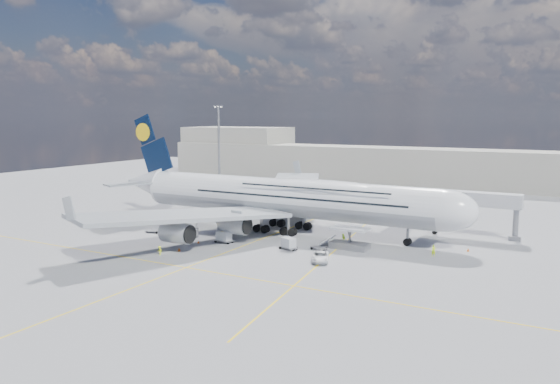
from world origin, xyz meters
The scene contains 32 objects.
ground centered at (0.00, 0.00, 0.00)m, with size 300.00×300.00×0.00m, color gray.
taxi_line_main centered at (0.00, 0.00, 0.01)m, with size 0.25×220.00×0.01m, color yellow.
taxi_line_cross centered at (0.00, -20.00, 0.01)m, with size 120.00×0.25×0.01m, color yellow.
taxi_line_diag centered at (14.00, 10.00, 0.01)m, with size 0.25×100.00×0.01m, color yellow.
airliner centered at (0.26, 10.00, 6.87)m, with size 77.26×79.15×23.71m.
jet_bridge centered at (29.81, 20.94, 6.85)m, with size 18.80×12.10×8.50m.
cargo_loader centered at (16.82, 2.89, 1.25)m, with size 8.53×3.20×3.67m.
light_mast centered at (-40.00, 45.00, 13.21)m, with size 3.00×0.70×25.50m.
terminal centered at (0.00, 95.00, 6.00)m, with size 180.00×16.00×12.00m, color #B2AD9E.
hangar centered at (-70.00, 100.00, 9.00)m, with size 40.00×22.00×18.00m, color #B2AD9E.
tree_line centered at (40.00, 140.00, 4.00)m, with size 160.00×6.00×8.00m, color #193814.
dolly_row_a centered at (-21.20, -3.49, 0.35)m, with size 3.47×2.54×0.46m.
dolly_row_b centered at (-18.00, 1.13, 1.11)m, with size 3.60×2.54×2.06m.
dolly_row_c centered at (-4.37, -3.88, 1.15)m, with size 3.52×2.07×2.14m.
dolly_back centered at (-16.44, 1.97, 0.96)m, with size 3.20×2.58×1.79m.
dolly_nose_far centered at (12.73, -0.36, 0.31)m, with size 3.11×2.39×0.40m.
dolly_nose_near centered at (8.10, -2.66, 1.08)m, with size 3.57×2.77×2.01m.
baggage_tug centered at (-12.73, -3.17, 0.85)m, with size 3.08×1.48×1.92m.
catering_truck_inner centered at (-13.88, 35.26, 1.70)m, with size 6.39×3.57×3.59m.
catering_truck_outer centered at (-19.28, 43.66, 1.90)m, with size 7.31×4.22×4.09m.
service_van centered at (16.11, -7.02, 0.75)m, with size 2.50×5.42×1.51m, color white.
crew_nose centered at (30.82, 4.64, 0.94)m, with size 0.68×0.45×1.88m, color #D0F619.
crew_loader centered at (14.43, 6.16, 0.86)m, with size 0.84×0.65×1.72m, color #BEFF1A.
crew_wing centered at (-5.99, -2.92, 0.92)m, with size 1.08×0.45×1.84m, color #AADB17.
crew_van centered at (15.02, 5.14, 0.77)m, with size 0.76×0.49×1.55m, color #C3FF1A.
crew_tug centered at (-8.41, -16.31, 0.76)m, with size 0.98×0.57×1.52m, color #EFFF1A.
cone_nose centered at (35.10, 10.84, 0.27)m, with size 0.44×0.44×0.55m.
cone_wing_left_inner centered at (-10.19, 22.53, 0.28)m, with size 0.46×0.46×0.58m.
cone_wing_left_outer centered at (-8.16, 37.72, 0.26)m, with size 0.42×0.42×0.54m.
cone_wing_right_inner centered at (-8.13, -6.44, 0.24)m, with size 0.40×0.40×0.51m.
cone_wing_right_outer centered at (-7.31, -12.76, 0.30)m, with size 0.49×0.49×0.63m.
cone_tail centered at (-33.82, 16.96, 0.27)m, with size 0.44×0.44×0.56m.
Camera 1 is at (50.89, -82.44, 22.60)m, focal length 35.00 mm.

